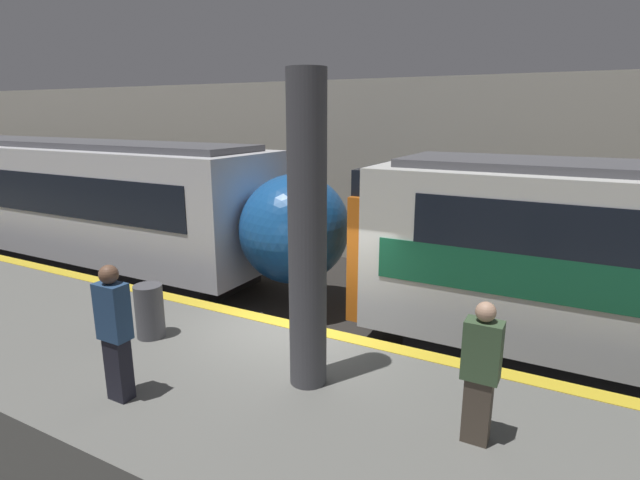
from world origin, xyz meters
name	(u,v)px	position (x,y,z in m)	size (l,w,h in m)	color
ground_plane	(298,379)	(0.00, 0.00, 0.00)	(120.00, 120.00, 0.00)	#282623
platform	(225,409)	(0.00, -1.96, 0.54)	(40.00, 3.92, 1.09)	slate
station_rear_barrier	(428,177)	(0.00, 7.29, 2.74)	(50.00, 0.15, 5.47)	#B2AD9E
support_pillar_near	(307,236)	(1.11, -1.57, 3.04)	(0.48, 0.48, 3.94)	#47474C
train_modern	(30,197)	(-11.60, 2.78, 1.91)	(21.49, 3.02, 3.74)	black
person_waiting	(481,370)	(3.30, -1.78, 1.91)	(0.38, 0.24, 1.59)	#473D33
person_walking	(115,330)	(-0.73, -3.02, 1.99)	(0.38, 0.24, 1.73)	black
trash_bin	(150,311)	(-1.75, -1.57, 1.50)	(0.44, 0.44, 0.85)	#4C4C51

